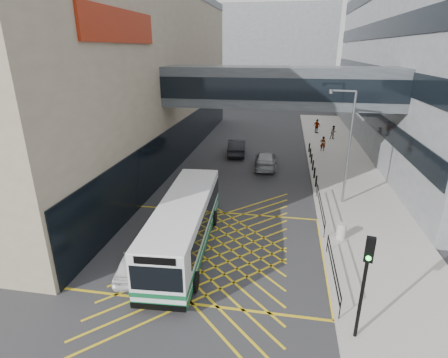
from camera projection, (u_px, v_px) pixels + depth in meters
The scene contains 18 objects.
ground at pixel (211, 248), 19.16m from camera, with size 120.00×120.00×0.00m, color #333335.
building_whsmith at pixel (64, 74), 34.02m from camera, with size 24.17×42.00×16.00m.
building_far at pixel (261, 55), 71.68m from camera, with size 28.00×16.00×18.00m, color gray.
skybridge at pixel (280, 87), 27.12m from camera, with size 20.00×4.10×3.00m.
pavement at pixel (343, 169), 31.52m from camera, with size 6.00×54.00×0.16m, color #ACA79E.
box_junction at pixel (211, 248), 19.16m from camera, with size 12.00×9.00×0.01m.
bus at pixel (185, 223), 18.63m from camera, with size 3.05×10.44×2.89m.
car_white at pixel (136, 261), 16.92m from camera, with size 1.61×3.93×1.25m, color white.
car_dark at pixel (237, 147), 36.00m from camera, with size 2.01×5.15×1.61m, color black.
car_silver at pixel (266, 160), 31.97m from camera, with size 2.06×4.88×1.52m, color gray.
traffic_light at pixel (365, 274), 12.04m from camera, with size 0.34×0.52×4.34m.
street_lamp at pixel (347, 141), 23.12m from camera, with size 1.75×0.46×7.67m.
litter_bin at pixel (341, 231), 19.73m from camera, with size 0.53×0.53×0.92m, color #ADA89E.
kerb_railings at pixel (325, 228), 19.51m from camera, with size 0.05×12.54×1.00m.
bollards at pixel (312, 162), 31.78m from camera, with size 0.14×10.14×0.90m.
pedestrian_a at pixel (323, 144), 36.54m from camera, with size 0.62×0.45×1.57m, color gray.
pedestrian_b at pixel (334, 132), 41.38m from camera, with size 0.79×0.46×1.61m, color gray.
pedestrian_c at pixel (317, 126), 44.31m from camera, with size 1.04×0.50×1.77m, color gray.
Camera 1 is at (3.54, -16.24, 10.29)m, focal length 28.00 mm.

